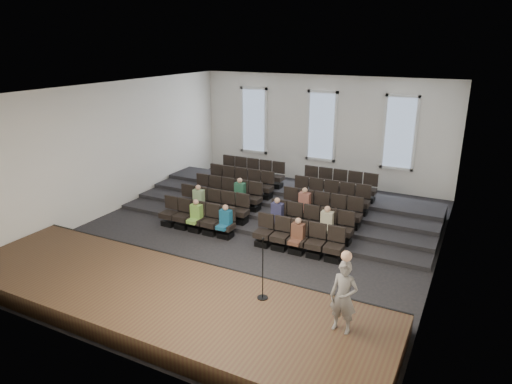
# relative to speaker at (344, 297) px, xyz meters

# --- Properties ---
(ground) EXTENTS (14.00, 14.00, 0.00)m
(ground) POSITION_rel_speaker_xyz_m (-4.59, 4.64, -1.32)
(ground) COLOR black
(ground) RESTS_ON ground
(ceiling) EXTENTS (12.00, 14.00, 0.02)m
(ceiling) POSITION_rel_speaker_xyz_m (-4.59, 4.64, 3.69)
(ceiling) COLOR white
(ceiling) RESTS_ON ground
(wall_back) EXTENTS (12.00, 0.04, 5.00)m
(wall_back) POSITION_rel_speaker_xyz_m (-4.59, 11.66, 1.18)
(wall_back) COLOR white
(wall_back) RESTS_ON ground
(wall_front) EXTENTS (12.00, 0.04, 5.00)m
(wall_front) POSITION_rel_speaker_xyz_m (-4.59, -2.38, 1.18)
(wall_front) COLOR white
(wall_front) RESTS_ON ground
(wall_left) EXTENTS (0.04, 14.00, 5.00)m
(wall_left) POSITION_rel_speaker_xyz_m (-10.61, 4.64, 1.18)
(wall_left) COLOR white
(wall_left) RESTS_ON ground
(wall_right) EXTENTS (0.04, 14.00, 5.00)m
(wall_right) POSITION_rel_speaker_xyz_m (1.43, 4.64, 1.18)
(wall_right) COLOR white
(wall_right) RESTS_ON ground
(stage) EXTENTS (11.80, 3.60, 0.50)m
(stage) POSITION_rel_speaker_xyz_m (-4.59, -0.46, -1.07)
(stage) COLOR #41301C
(stage) RESTS_ON ground
(stage_lip) EXTENTS (11.80, 0.06, 0.52)m
(stage_lip) POSITION_rel_speaker_xyz_m (-4.59, 1.31, -1.07)
(stage_lip) COLOR black
(stage_lip) RESTS_ON ground
(risers) EXTENTS (11.80, 4.80, 0.60)m
(risers) POSITION_rel_speaker_xyz_m (-4.59, 7.81, -1.12)
(risers) COLOR black
(risers) RESTS_ON ground
(seating_rows) EXTENTS (6.80, 4.70, 1.67)m
(seating_rows) POSITION_rel_speaker_xyz_m (-4.59, 6.18, -0.64)
(seating_rows) COLOR black
(seating_rows) RESTS_ON ground
(windows) EXTENTS (8.44, 0.10, 3.24)m
(windows) POSITION_rel_speaker_xyz_m (-4.59, 11.59, 1.38)
(windows) COLOR white
(windows) RESTS_ON wall_back
(audience) EXTENTS (5.45, 2.64, 1.10)m
(audience) POSITION_rel_speaker_xyz_m (-4.59, 4.96, -0.51)
(audience) COLOR #7CB548
(audience) RESTS_ON seating_rows
(speaker) EXTENTS (0.62, 0.43, 1.64)m
(speaker) POSITION_rel_speaker_xyz_m (0.00, 0.00, 0.00)
(speaker) COLOR slate
(speaker) RESTS_ON stage
(mic_stand) EXTENTS (0.27, 0.27, 1.61)m
(mic_stand) POSITION_rel_speaker_xyz_m (-2.10, 0.39, -0.34)
(mic_stand) COLOR black
(mic_stand) RESTS_ON stage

